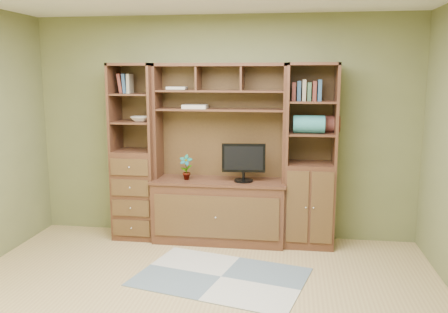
% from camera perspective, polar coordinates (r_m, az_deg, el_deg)
% --- Properties ---
extents(room, '(4.60, 4.10, 2.64)m').
position_cam_1_polar(room, '(3.65, -4.59, -0.09)').
color(room, tan).
rests_on(room, ground).
extents(center_hutch, '(1.54, 0.53, 2.05)m').
position_cam_1_polar(center_hutch, '(5.38, -0.60, 0.22)').
color(center_hutch, '#452618').
rests_on(center_hutch, ground).
extents(left_tower, '(0.50, 0.45, 2.05)m').
position_cam_1_polar(left_tower, '(5.66, -10.59, 0.53)').
color(left_tower, '#452618').
rests_on(left_tower, ground).
extents(right_tower, '(0.55, 0.45, 2.05)m').
position_cam_1_polar(right_tower, '(5.36, 10.35, 0.03)').
color(right_tower, '#452618').
rests_on(right_tower, ground).
extents(rug, '(1.77, 1.39, 0.01)m').
position_cam_1_polar(rug, '(4.70, -0.36, -14.29)').
color(rug, gray).
rests_on(rug, ground).
extents(monitor, '(0.50, 0.26, 0.60)m').
position_cam_1_polar(monitor, '(5.31, 2.38, 0.12)').
color(monitor, black).
rests_on(monitor, center_hutch).
extents(orchid, '(0.15, 0.10, 0.29)m').
position_cam_1_polar(orchid, '(5.45, -4.60, -1.30)').
color(orchid, '#A95839').
rests_on(orchid, center_hutch).
extents(magazines, '(0.28, 0.20, 0.04)m').
position_cam_1_polar(magazines, '(5.46, -3.49, 6.02)').
color(magazines, '#BEB5A2').
rests_on(magazines, center_hutch).
extents(bowl, '(0.22, 0.22, 0.06)m').
position_cam_1_polar(bowl, '(5.59, -10.00, 4.49)').
color(bowl, white).
rests_on(bowl, left_tower).
extents(blanket_teal, '(0.34, 0.20, 0.20)m').
position_cam_1_polar(blanket_teal, '(5.26, 10.18, 3.83)').
color(blanket_teal, '#2C7374').
rests_on(blanket_teal, right_tower).
extents(blanket_red, '(0.33, 0.18, 0.18)m').
position_cam_1_polar(blanket_red, '(5.40, 12.01, 3.86)').
color(blanket_red, brown).
rests_on(blanket_red, right_tower).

